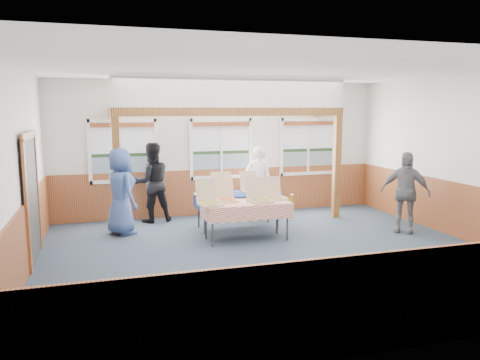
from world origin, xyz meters
name	(u,v)px	position (x,y,z in m)	size (l,w,h in m)	color
floor	(271,255)	(0.00, 0.00, 0.00)	(8.00, 8.00, 0.00)	#26333E
ceiling	(273,69)	(0.00, 0.00, 3.20)	(8.00, 8.00, 0.00)	white
wall_back	(221,149)	(0.00, 3.50, 1.60)	(8.00, 8.00, 0.00)	silver
wall_front	(394,204)	(0.00, -3.50, 1.60)	(8.00, 8.00, 0.00)	silver
wall_left	(17,174)	(-4.00, 0.00, 1.60)	(8.00, 8.00, 0.00)	silver
wall_right	(463,158)	(4.00, 0.00, 1.60)	(8.00, 8.00, 0.00)	silver
wainscot_back	(221,191)	(0.00, 3.48, 0.55)	(7.98, 0.05, 1.10)	brown
wainscot_front	(388,302)	(0.00, -3.48, 0.55)	(7.98, 0.05, 1.10)	brown
wainscot_left	(24,243)	(-3.98, 0.00, 0.55)	(0.05, 6.98, 1.10)	brown
wainscot_right	(458,210)	(3.98, 0.00, 0.55)	(0.05, 6.98, 1.10)	brown
cased_opening	(31,199)	(-3.96, 0.90, 1.05)	(0.06, 1.30, 2.10)	#303030
window_left	(123,148)	(-2.30, 3.46, 1.68)	(1.56, 0.10, 1.46)	white
window_mid	(221,145)	(0.00, 3.46, 1.68)	(1.56, 0.10, 1.46)	white
window_right	(308,143)	(2.30, 3.46, 1.68)	(1.56, 0.10, 1.46)	white
post_left	(117,176)	(-2.50, 2.30, 1.20)	(0.15, 0.15, 2.40)	#572913
post_right	(337,167)	(2.50, 2.30, 1.20)	(0.15, 0.15, 2.40)	#572913
cross_beam	(234,112)	(0.00, 2.30, 2.49)	(5.15, 0.18, 0.18)	#572913
table_left	(238,196)	(-0.01, 1.98, 0.70)	(1.95, 1.53, 0.76)	#303030
table_right	(246,205)	(-0.13, 1.03, 0.70)	(1.78, 1.04, 0.76)	#303030
pizza_box_a	(222,192)	(-0.41, 1.87, 0.83)	(0.51, 0.59, 0.47)	beige
pizza_box_b	(251,188)	(0.34, 2.14, 0.82)	(0.39, 0.48, 0.43)	beige
pizza_box_c	(210,202)	(-0.88, 0.93, 0.82)	(0.46, 0.55, 0.45)	beige
pizza_box_d	(227,198)	(-0.48, 1.22, 0.82)	(0.38, 0.46, 0.41)	beige
pizza_box_e	(260,199)	(0.12, 0.95, 0.83)	(0.46, 0.54, 0.46)	beige
pizza_box_f	(275,196)	(0.52, 1.17, 0.82)	(0.41, 0.49, 0.43)	beige
veggie_tray	(204,194)	(-0.76, 1.98, 0.79)	(0.42, 0.42, 0.09)	black
drink_glass	(292,198)	(0.72, 0.78, 0.83)	(0.07, 0.07, 0.15)	olive
woman_white	(259,182)	(0.73, 2.79, 0.85)	(0.62, 0.41, 1.70)	white
woman_black	(152,182)	(-1.72, 3.10, 0.90)	(0.88, 0.68, 1.81)	black
man_blue	(121,191)	(-2.44, 2.21, 0.89)	(0.87, 0.57, 1.78)	#38518D
person_grey	(405,192)	(3.20, 0.66, 0.84)	(0.99, 0.41, 1.68)	slate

